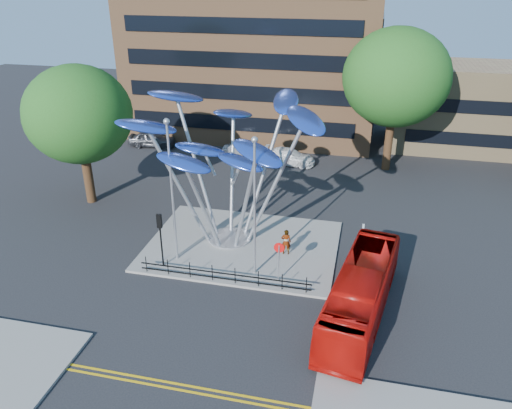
% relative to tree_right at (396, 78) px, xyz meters
% --- Properties ---
extents(ground, '(120.00, 120.00, 0.00)m').
position_rel_tree_right_xyz_m(ground, '(-8.00, -22.00, -8.04)').
color(ground, black).
rests_on(ground, ground).
extents(traffic_island, '(12.00, 9.00, 0.15)m').
position_rel_tree_right_xyz_m(traffic_island, '(-9.00, -16.00, -7.96)').
color(traffic_island, slate).
rests_on(traffic_island, ground).
extents(double_yellow_near, '(40.00, 0.12, 0.01)m').
position_rel_tree_right_xyz_m(double_yellow_near, '(-8.00, -28.00, -8.03)').
color(double_yellow_near, gold).
rests_on(double_yellow_near, ground).
extents(double_yellow_far, '(40.00, 0.12, 0.01)m').
position_rel_tree_right_xyz_m(double_yellow_far, '(-8.00, -28.30, -8.03)').
color(double_yellow_far, gold).
rests_on(double_yellow_far, ground).
extents(low_building_near, '(15.00, 8.00, 8.00)m').
position_rel_tree_right_xyz_m(low_building_near, '(8.00, 8.00, -4.04)').
color(low_building_near, '#9C845C').
rests_on(low_building_near, ground).
extents(tree_right, '(8.80, 8.80, 12.11)m').
position_rel_tree_right_xyz_m(tree_right, '(0.00, 0.00, 0.00)').
color(tree_right, black).
rests_on(tree_right, ground).
extents(tree_left, '(7.60, 7.60, 10.32)m').
position_rel_tree_right_xyz_m(tree_left, '(-22.00, -12.00, -1.24)').
color(tree_left, black).
rests_on(tree_left, ground).
extents(leaf_sculpture, '(12.72, 9.54, 9.51)m').
position_rel_tree_right_xyz_m(leaf_sculpture, '(-10.07, -15.32, -1.16)').
color(leaf_sculpture, '#9EA0A5').
rests_on(leaf_sculpture, traffic_island).
extents(street_lamp_left, '(0.36, 0.36, 8.80)m').
position_rel_tree_right_xyz_m(street_lamp_left, '(-12.50, -18.50, -2.68)').
color(street_lamp_left, '#9EA0A5').
rests_on(street_lamp_left, traffic_island).
extents(street_lamp_right, '(0.36, 0.36, 8.30)m').
position_rel_tree_right_xyz_m(street_lamp_right, '(-7.50, -19.00, -2.94)').
color(street_lamp_right, '#9EA0A5').
rests_on(street_lamp_right, traffic_island).
extents(traffic_light_island, '(0.28, 0.18, 3.42)m').
position_rel_tree_right_xyz_m(traffic_light_island, '(-13.00, -19.50, -5.42)').
color(traffic_light_island, black).
rests_on(traffic_light_island, traffic_island).
extents(no_entry_sign_island, '(0.60, 0.10, 2.45)m').
position_rel_tree_right_xyz_m(no_entry_sign_island, '(-6.00, -19.48, -6.22)').
color(no_entry_sign_island, '#9EA0A5').
rests_on(no_entry_sign_island, traffic_island).
extents(pedestrian_railing_front, '(10.00, 0.06, 1.00)m').
position_rel_tree_right_xyz_m(pedestrian_railing_front, '(-9.00, -20.30, -7.48)').
color(pedestrian_railing_front, black).
rests_on(pedestrian_railing_front, traffic_island).
extents(red_bus, '(3.97, 10.27, 2.79)m').
position_rel_tree_right_xyz_m(red_bus, '(-1.40, -21.44, -6.64)').
color(red_bus, '#B30D08').
rests_on(red_bus, ground).
extents(pedestrian, '(0.66, 0.48, 1.68)m').
position_rel_tree_right_xyz_m(pedestrian, '(-6.10, -16.49, -7.05)').
color(pedestrian, gray).
rests_on(pedestrian, traffic_island).
extents(parked_car_left, '(4.80, 2.38, 1.57)m').
position_rel_tree_right_xyz_m(parked_car_left, '(-22.65, 1.00, -7.25)').
color(parked_car_left, '#3B3C42').
rests_on(parked_car_left, ground).
extents(parked_car_mid, '(4.04, 1.97, 1.28)m').
position_rel_tree_right_xyz_m(parked_car_mid, '(-13.12, 0.26, -7.40)').
color(parked_car_mid, '#9FA0A6').
rests_on(parked_car_mid, ground).
extents(parked_car_right, '(5.03, 2.55, 1.40)m').
position_rel_tree_right_xyz_m(parked_car_right, '(-8.62, -0.68, -7.34)').
color(parked_car_right, silver).
rests_on(parked_car_right, ground).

